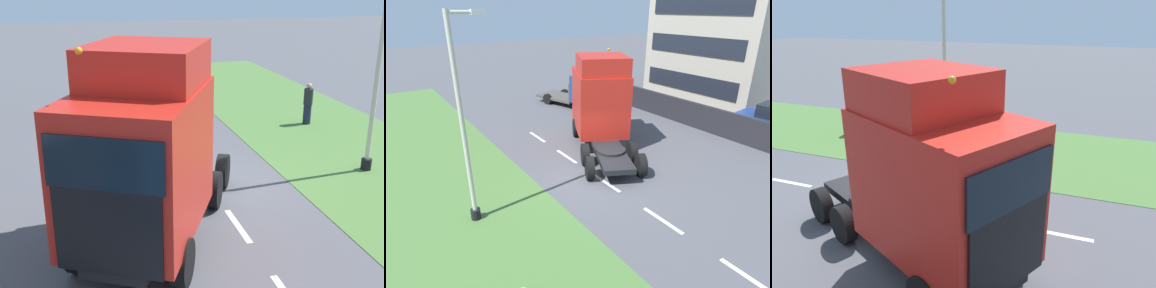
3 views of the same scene
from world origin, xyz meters
The scene contains 6 objects.
ground_plane centered at (0.00, 0.00, 0.00)m, with size 120.00×120.00×0.00m, color #515156.
grass_verge centered at (-6.00, 0.00, 0.01)m, with size 7.00×44.00×0.01m.
lane_markings centered at (0.00, -0.70, 0.00)m, with size 0.16×14.60×0.00m.
lorry_cab centered at (2.47, 3.03, 2.41)m, with size 5.33×7.18×4.93m.
lamp_post centered at (-5.37, -0.09, 3.19)m, with size 1.29×0.34×6.94m.
pedestrian centered at (-6.01, -5.48, 0.90)m, with size 0.39×0.39×1.82m.
Camera 3 is at (9.38, 6.30, 5.95)m, focal length 35.00 mm.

